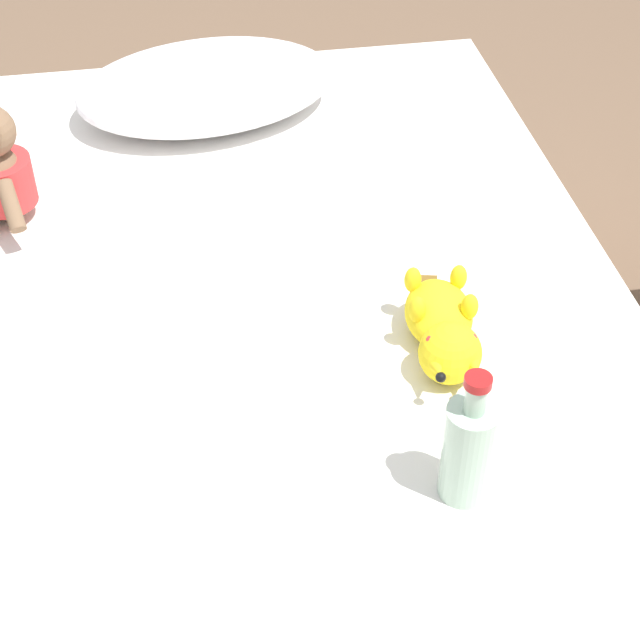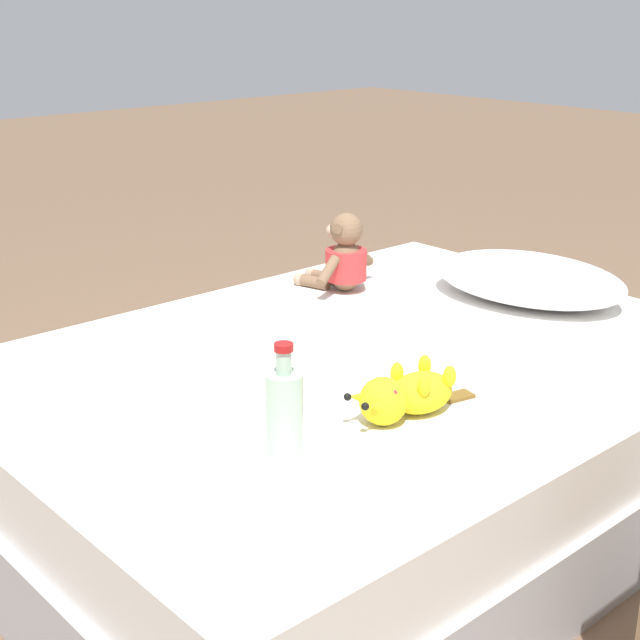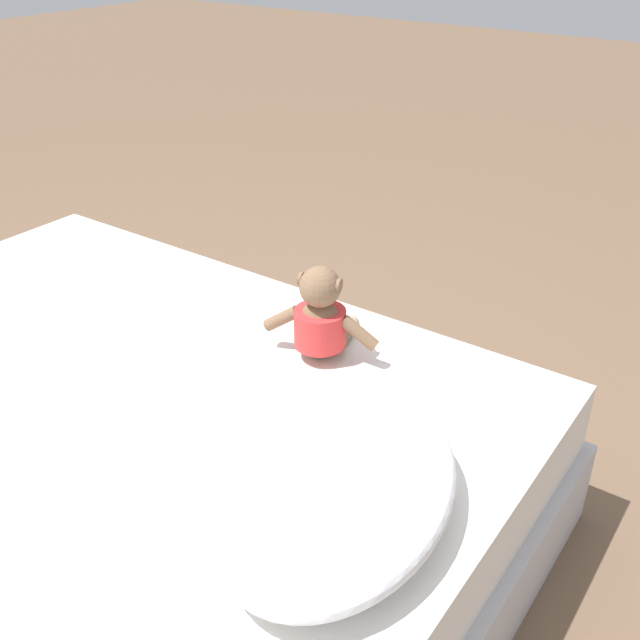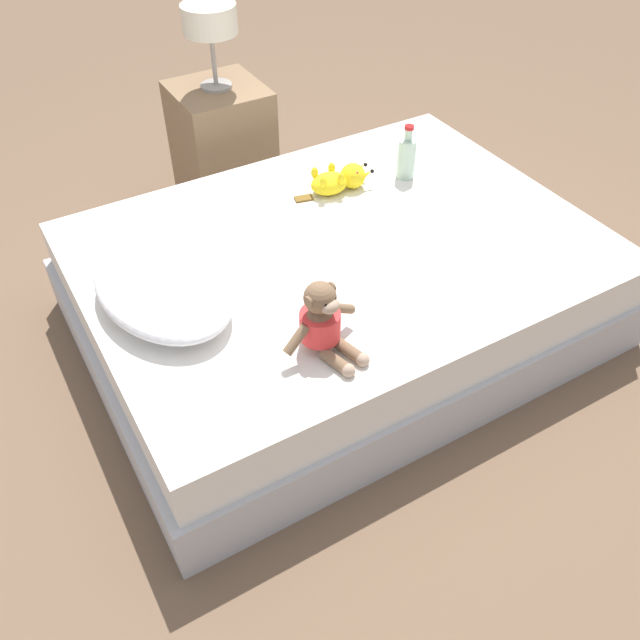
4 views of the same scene
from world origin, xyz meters
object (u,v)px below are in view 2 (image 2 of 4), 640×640
Objects in this scene: pillow at (530,279)px; plush_monkey at (343,259)px; plush_yellow_creature at (405,395)px; glass_bottle at (285,410)px; bed at (363,428)px.

plush_monkey is (-0.42, -0.34, 0.03)m from pillow.
plush_monkey is at bearing 145.21° from plush_yellow_creature.
glass_bottle reaches higher than pillow.
glass_bottle is (0.26, -1.13, 0.03)m from pillow.
plush_monkey reaches higher than bed.
plush_yellow_creature is (0.30, -0.18, 0.25)m from bed.
pillow is 1.87× the size of plush_yellow_creature.
glass_bottle is at bearing -77.18° from pillow.
pillow is at bearing 89.81° from bed.
plush_yellow_creature is 0.29m from glass_bottle.
glass_bottle is (0.68, -0.79, -0.01)m from plush_monkey.
bed is at bearing -90.19° from pillow.
plush_monkey is 1.04m from glass_bottle.
bed is 5.61× the size of plush_yellow_creature.
plush_monkey reaches higher than glass_bottle.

